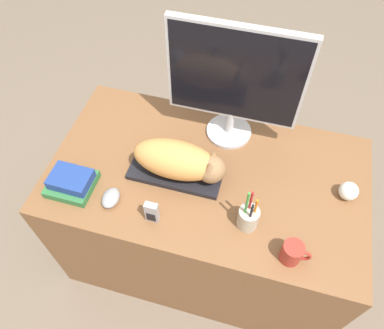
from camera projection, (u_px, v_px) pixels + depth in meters
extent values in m
plane|color=#6B5B4C|center=(185.00, 312.00, 1.97)|extent=(12.00, 12.00, 0.00)
cube|color=brown|center=(205.00, 216.00, 1.88)|extent=(1.34, 0.76, 0.76)
cube|color=black|center=(176.00, 173.00, 1.56)|extent=(0.39, 0.16, 0.02)
ellipsoid|color=#D18C47|center=(175.00, 160.00, 1.49)|extent=(0.35, 0.16, 0.16)
sphere|color=olive|center=(211.00, 169.00, 1.47)|extent=(0.12, 0.12, 0.12)
cone|color=olive|center=(210.00, 166.00, 1.41)|extent=(0.04, 0.04, 0.05)
cone|color=olive|center=(213.00, 154.00, 1.44)|extent=(0.04, 0.04, 0.05)
cylinder|color=#B7B7BC|center=(229.00, 131.00, 1.70)|extent=(0.20, 0.20, 0.02)
cylinder|color=#B7B7BC|center=(230.00, 121.00, 1.65)|extent=(0.04, 0.04, 0.11)
cube|color=#B7B7BC|center=(236.00, 75.00, 1.44)|extent=(0.54, 0.03, 0.43)
cube|color=black|center=(235.00, 76.00, 1.43)|extent=(0.52, 0.01, 0.41)
ellipsoid|color=gray|center=(111.00, 198.00, 1.48)|extent=(0.07, 0.10, 0.04)
cylinder|color=#9E2D23|center=(292.00, 252.00, 1.32)|extent=(0.08, 0.08, 0.09)
torus|color=#9E2D23|center=(302.00, 255.00, 1.31)|extent=(0.06, 0.01, 0.06)
cylinder|color=#B2A893|center=(248.00, 218.00, 1.39)|extent=(0.08, 0.08, 0.10)
cylinder|color=orange|center=(255.00, 210.00, 1.35)|extent=(0.01, 0.01, 0.14)
cylinder|color=#B21E1E|center=(250.00, 204.00, 1.35)|extent=(0.01, 0.01, 0.16)
cylinder|color=#338C38|center=(246.00, 207.00, 1.33)|extent=(0.01, 0.01, 0.19)
cylinder|color=black|center=(251.00, 215.00, 1.34)|extent=(0.01, 0.01, 0.14)
sphere|color=silver|center=(349.00, 191.00, 1.48)|extent=(0.08, 0.08, 0.08)
cube|color=#99999E|center=(152.00, 212.00, 1.40)|extent=(0.05, 0.03, 0.11)
cube|color=black|center=(151.00, 217.00, 1.41)|extent=(0.04, 0.00, 0.05)
cube|color=#2D6B38|center=(72.00, 184.00, 1.52)|extent=(0.18, 0.16, 0.03)
cube|color=navy|center=(71.00, 179.00, 1.49)|extent=(0.16, 0.12, 0.04)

